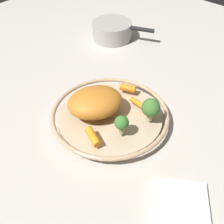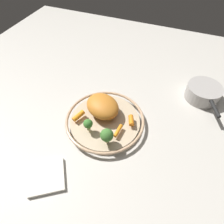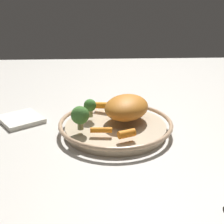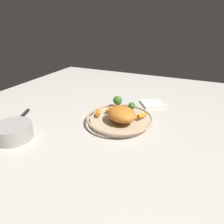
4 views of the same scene
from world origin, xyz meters
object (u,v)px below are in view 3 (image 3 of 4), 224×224
Objects in this scene: serving_bowl at (116,127)px; baby_carrot_left at (103,105)px; baby_carrot_back at (127,134)px; dish_towel at (21,119)px; broccoli_floret_large at (90,106)px; baby_carrot_near_rim at (101,130)px; broccoli_floret_edge at (80,116)px; roast_chicken_piece at (126,107)px.

baby_carrot_left reaches higher than serving_bowl.
baby_carrot_left reaches higher than baby_carrot_back.
baby_carrot_left reaches higher than dish_towel.
baby_carrot_near_rim is at bearing -164.65° from broccoli_floret_large.
baby_carrot_back is 0.07m from baby_carrot_near_rim.
baby_carrot_left is 0.18m from baby_carrot_near_rim.
baby_carrot_back is 0.18m from broccoli_floret_large.
baby_carrot_back is at bearing -114.67° from broccoli_floret_edge.
serving_bowl is 0.11m from baby_carrot_left.
roast_chicken_piece reaches higher than baby_carrot_left.
broccoli_floret_edge reaches higher than baby_carrot_back.
dish_towel is at bearing 52.79° from broccoli_floret_edge.
baby_carrot_back is at bearing -116.08° from baby_carrot_near_rim.
baby_carrot_left is at bearing -22.52° from broccoli_floret_edge.
broccoli_floret_large reaches higher than baby_carrot_left.
dish_towel is at bearing 57.21° from baby_carrot_back.
baby_carrot_back is 0.82× the size of baby_carrot_left.
roast_chicken_piece is 0.11m from baby_carrot_left.
broccoli_floret_large is (-0.07, 0.04, 0.02)m from baby_carrot_left.
roast_chicken_piece reaches higher than baby_carrot_back.
broccoli_floret_edge is (0.06, 0.12, 0.03)m from baby_carrot_back.
baby_carrot_back is 0.14m from broccoli_floret_edge.
dish_towel is (-0.01, 0.26, -0.04)m from baby_carrot_left.
baby_carrot_near_rim is at bearing 177.47° from baby_carrot_left.
baby_carrot_near_rim is (0.03, 0.07, -0.00)m from baby_carrot_back.
roast_chicken_piece is 3.32× the size of baby_carrot_back.
broccoli_floret_large is at bearing 82.16° from roast_chicken_piece.
baby_carrot_left is at bearing 18.44° from serving_bowl.
broccoli_floret_large is at bearing 33.64° from baby_carrot_back.
broccoli_floret_edge is (0.02, 0.06, 0.03)m from baby_carrot_near_rim.
baby_carrot_back reaches higher than baby_carrot_near_rim.
broccoli_floret_edge is (-0.07, 0.13, 0.01)m from roast_chicken_piece.
baby_carrot_left is at bearing 15.28° from baby_carrot_back.
baby_carrot_back is at bearing -164.72° from baby_carrot_left.
baby_carrot_back is 0.69× the size of broccoli_floret_edge.
baby_carrot_back is (-0.13, 0.01, -0.02)m from roast_chicken_piece.
baby_carrot_left is 0.84× the size of broccoli_floret_edge.
broccoli_floret_large is at bearing -15.86° from broccoli_floret_edge.
dish_towel is at bearing 91.42° from baby_carrot_left.
baby_carrot_near_rim is 0.07m from broccoli_floret_edge.
baby_carrot_near_rim is at bearing 63.92° from baby_carrot_back.
serving_bowl is 0.13m from broccoli_floret_edge.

